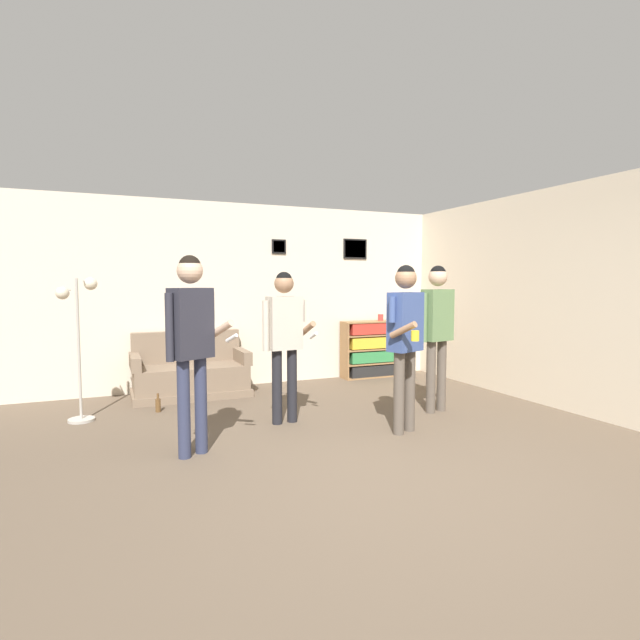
% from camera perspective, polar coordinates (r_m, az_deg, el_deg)
% --- Properties ---
extents(ground_plane, '(20.00, 20.00, 0.00)m').
position_cam_1_polar(ground_plane, '(3.94, 10.73, -18.77)').
color(ground_plane, brown).
extents(wall_back, '(8.37, 0.08, 2.70)m').
position_cam_1_polar(wall_back, '(7.57, -7.55, 2.86)').
color(wall_back, beige).
rests_on(wall_back, ground_plane).
extents(wall_right, '(0.06, 6.67, 2.70)m').
position_cam_1_polar(wall_right, '(7.20, 21.40, 2.51)').
color(wall_right, beige).
rests_on(wall_right, ground_plane).
extents(couch, '(1.53, 0.80, 0.86)m').
position_cam_1_polar(couch, '(7.06, -14.62, -6.04)').
color(couch, '#7A6651').
rests_on(couch, ground_plane).
extents(bookshelf, '(0.96, 0.30, 0.92)m').
position_cam_1_polar(bookshelf, '(8.16, 5.75, -3.34)').
color(bookshelf, olive).
rests_on(bookshelf, ground_plane).
extents(floor_lamp, '(0.42, 0.28, 1.60)m').
position_cam_1_polar(floor_lamp, '(6.08, -25.91, -1.11)').
color(floor_lamp, '#ADA89E').
rests_on(floor_lamp, ground_plane).
extents(person_player_foreground_left, '(0.60, 0.40, 1.78)m').
position_cam_1_polar(person_player_foreground_left, '(4.51, -14.51, -1.35)').
color(person_player_foreground_left, '#2D334C').
rests_on(person_player_foreground_left, ground_plane).
extents(person_player_foreground_center, '(0.52, 0.44, 1.65)m').
position_cam_1_polar(person_player_foreground_center, '(5.42, -4.10, -1.26)').
color(person_player_foreground_center, black).
rests_on(person_player_foreground_center, ground_plane).
extents(person_watcher_holding_cup, '(0.47, 0.53, 1.71)m').
position_cam_1_polar(person_watcher_holding_cup, '(5.12, 9.74, -1.13)').
color(person_watcher_holding_cup, brown).
rests_on(person_watcher_holding_cup, ground_plane).
extents(person_spectator_near_bookshelf, '(0.49, 0.26, 1.74)m').
position_cam_1_polar(person_spectator_near_bookshelf, '(6.04, 13.24, -0.22)').
color(person_spectator_near_bookshelf, brown).
rests_on(person_spectator_near_bookshelf, ground_plane).
extents(bottle_on_floor, '(0.06, 0.06, 0.22)m').
position_cam_1_polar(bottle_on_floor, '(6.31, -18.02, -9.19)').
color(bottle_on_floor, brown).
rests_on(bottle_on_floor, ground_plane).
extents(drinking_cup, '(0.09, 0.09, 0.11)m').
position_cam_1_polar(drinking_cup, '(8.20, 6.94, 0.29)').
color(drinking_cup, red).
rests_on(drinking_cup, bookshelf).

